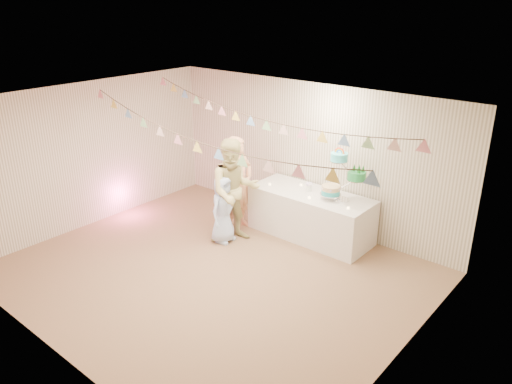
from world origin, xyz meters
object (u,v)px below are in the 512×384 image
Objects in this scene: person_child at (223,209)px; person_adult_b at (234,191)px; person_adult_a at (239,184)px; cake_stand at (342,180)px; table at (311,215)px.

person_adult_b is at bearing -38.64° from person_child.
cake_stand is at bearing -71.65° from person_adult_a.
cake_stand reaches higher than table.
person_adult_a is 0.48m from person_adult_b.
person_adult_b is (-1.47, -1.00, -0.27)m from cake_stand.
person_child is (-1.58, -1.17, -0.57)m from cake_stand.
cake_stand is 0.70× the size of person_child.
table is at bearing -8.91° from person_adult_b.
table is at bearing -65.81° from person_adult_a.
cake_stand is 1.86m from person_adult_a.
cake_stand is at bearing -58.58° from person_child.
person_adult_b is at bearing -147.91° from person_adult_a.
table is 1.53m from person_child.
cake_stand is (0.55, 0.05, 0.77)m from table.
person_adult_b reaches higher than person_child.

